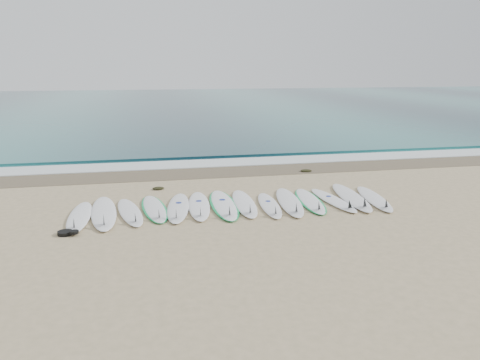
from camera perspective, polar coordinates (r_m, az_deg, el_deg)
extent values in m
plane|color=tan|center=(12.05, -0.57, -3.31)|extent=(120.00, 120.00, 0.00)
cube|color=#1C575D|center=(44.00, -8.79, 9.07)|extent=(120.00, 55.00, 0.03)
cube|color=brown|center=(15.95, -3.38, 0.97)|extent=(120.00, 1.80, 0.01)
cube|color=silver|center=(17.31, -4.05, 2.03)|extent=(120.00, 1.40, 0.04)
cube|color=#1C575D|center=(18.76, -4.66, 3.03)|extent=(120.00, 1.00, 0.10)
ellipsoid|color=white|center=(11.81, -18.96, -4.22)|extent=(0.52, 2.49, 0.08)
cone|color=black|center=(10.91, -19.60, -4.94)|extent=(0.21, 0.27, 0.27)
ellipsoid|color=white|center=(11.93, -16.28, -3.80)|extent=(0.84, 2.93, 0.09)
cone|color=black|center=(10.87, -16.28, -4.58)|extent=(0.27, 0.33, 0.31)
ellipsoid|color=white|center=(11.84, -13.28, -3.79)|extent=(0.91, 2.48, 0.08)
cone|color=black|center=(10.96, -12.65, -4.41)|extent=(0.25, 0.29, 0.26)
ellipsoid|color=white|center=(12.00, -10.40, -3.40)|extent=(0.74, 2.47, 0.08)
ellipsoid|color=#0ABA5A|center=(12.00, -10.40, -3.42)|extent=(0.83, 2.50, 0.06)
cone|color=black|center=(11.12, -9.86, -4.00)|extent=(0.23, 0.28, 0.26)
ellipsoid|color=white|center=(11.97, -7.53, -3.31)|extent=(0.85, 2.66, 0.08)
cone|color=black|center=(11.02, -7.79, -4.01)|extent=(0.25, 0.30, 0.28)
cylinder|color=navy|center=(12.20, -7.49, -2.77)|extent=(0.17, 0.17, 0.01)
ellipsoid|color=white|center=(12.08, -5.01, -3.09)|extent=(0.75, 2.65, 0.08)
cone|color=black|center=(11.12, -4.85, -3.76)|extent=(0.24, 0.30, 0.28)
cylinder|color=navy|center=(12.30, -5.06, -2.56)|extent=(0.16, 0.16, 0.01)
ellipsoid|color=white|center=(12.12, -2.02, -2.97)|extent=(0.65, 2.78, 0.09)
ellipsoid|color=#0ABA5A|center=(12.12, -2.02, -3.00)|extent=(0.74, 2.81, 0.06)
cone|color=black|center=(11.12, -1.29, -3.66)|extent=(0.24, 0.30, 0.30)
cylinder|color=navy|center=(12.36, -2.20, -2.42)|extent=(0.16, 0.16, 0.01)
ellipsoid|color=white|center=(12.23, 0.52, -2.82)|extent=(0.70, 2.63, 0.08)
cone|color=black|center=(11.29, 1.24, -3.45)|extent=(0.24, 0.29, 0.28)
ellipsoid|color=white|center=(12.10, 3.60, -3.06)|extent=(0.68, 2.35, 0.07)
cone|color=black|center=(11.27, 4.36, -3.64)|extent=(0.22, 0.26, 0.25)
cylinder|color=navy|center=(12.30, 3.42, -2.59)|extent=(0.14, 0.14, 0.01)
ellipsoid|color=white|center=(12.42, 6.02, -2.63)|extent=(0.94, 2.82, 0.09)
cone|color=black|center=(11.42, 6.89, -3.28)|extent=(0.27, 0.32, 0.29)
ellipsoid|color=white|center=(12.60, 8.52, -2.49)|extent=(0.76, 2.50, 0.08)
ellipsoid|color=#0ABA5A|center=(12.60, 8.51, -2.52)|extent=(0.85, 2.53, 0.06)
cone|color=black|center=(11.72, 9.60, -3.04)|extent=(0.23, 0.28, 0.26)
ellipsoid|color=white|center=(12.76, 11.22, -2.40)|extent=(0.72, 2.45, 0.08)
cone|color=black|center=(11.98, 13.22, -2.86)|extent=(0.23, 0.28, 0.26)
cylinder|color=navy|center=(12.95, 10.75, -1.95)|extent=(0.15, 0.15, 0.01)
ellipsoid|color=white|center=(13.14, 13.36, -2.00)|extent=(0.92, 2.94, 0.09)
cone|color=black|center=(12.14, 14.95, -2.58)|extent=(0.28, 0.33, 0.31)
ellipsoid|color=white|center=(13.17, 16.00, -2.16)|extent=(0.92, 2.60, 0.08)
cone|color=black|center=(12.28, 17.40, -2.68)|extent=(0.26, 0.30, 0.27)
ellipsoid|color=black|center=(13.93, -9.92, -1.00)|extent=(0.35, 0.27, 0.07)
ellipsoid|color=black|center=(16.15, 8.07, 1.14)|extent=(0.40, 0.31, 0.08)
cylinder|color=black|center=(10.80, -20.55, -6.06)|extent=(0.32, 0.32, 0.08)
cylinder|color=black|center=(10.66, -19.58, -6.01)|extent=(0.20, 0.20, 0.06)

